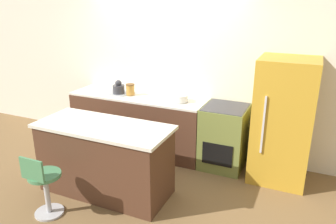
# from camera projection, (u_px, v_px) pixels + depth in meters

# --- Properties ---
(ground_plane) EXTENTS (14.00, 14.00, 0.00)m
(ground_plane) POSITION_uv_depth(u_px,v_px,m) (147.00, 161.00, 5.03)
(ground_plane) COLOR brown
(wall_back) EXTENTS (8.00, 0.06, 2.60)m
(wall_back) POSITION_uv_depth(u_px,v_px,m) (166.00, 69.00, 5.20)
(wall_back) COLOR silver
(wall_back) RESTS_ON ground_plane
(back_counter) EXTENTS (2.19, 0.65, 0.92)m
(back_counter) POSITION_uv_depth(u_px,v_px,m) (139.00, 123.00, 5.30)
(back_counter) COLOR #4C2D1E
(back_counter) RESTS_ON ground_plane
(kitchen_island) EXTENTS (1.68, 0.73, 0.91)m
(kitchen_island) POSITION_uv_depth(u_px,v_px,m) (105.00, 159.00, 4.10)
(kitchen_island) COLOR #4C2D1E
(kitchen_island) RESTS_ON ground_plane
(oven_range) EXTENTS (0.61, 0.66, 0.92)m
(oven_range) POSITION_uv_depth(u_px,v_px,m) (224.00, 137.00, 4.75)
(oven_range) COLOR olive
(oven_range) RESTS_ON ground_plane
(refrigerator) EXTENTS (0.73, 0.73, 1.67)m
(refrigerator) POSITION_uv_depth(u_px,v_px,m) (283.00, 121.00, 4.30)
(refrigerator) COLOR gold
(refrigerator) RESTS_ON ground_plane
(stool_chair) EXTENTS (0.37, 0.37, 0.77)m
(stool_chair) POSITION_uv_depth(u_px,v_px,m) (44.00, 186.00, 3.66)
(stool_chair) COLOR #B7B7BC
(stool_chair) RESTS_ON ground_plane
(kettle) EXTENTS (0.19, 0.19, 0.22)m
(kettle) POSITION_uv_depth(u_px,v_px,m) (119.00, 88.00, 5.22)
(kettle) COLOR #333338
(kettle) RESTS_ON back_counter
(mixing_bowl) EXTENTS (0.24, 0.24, 0.10)m
(mixing_bowl) POSITION_uv_depth(u_px,v_px,m) (180.00, 98.00, 4.82)
(mixing_bowl) COLOR white
(mixing_bowl) RESTS_ON back_counter
(canister_jar) EXTENTS (0.14, 0.14, 0.17)m
(canister_jar) POSITION_uv_depth(u_px,v_px,m) (130.00, 89.00, 5.13)
(canister_jar) COLOR #B77F33
(canister_jar) RESTS_ON back_counter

